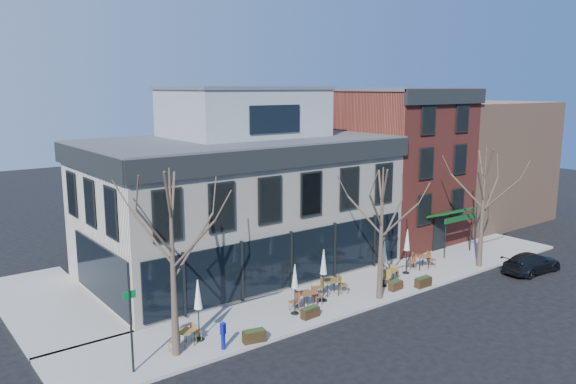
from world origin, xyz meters
TOP-DOWN VIEW (x-y plane):
  - ground at (0.00, 0.00)m, footprint 120.00×120.00m
  - sidewalk_front at (3.25, -2.15)m, footprint 33.50×4.70m
  - sidewalk_side at (-11.25, 6.00)m, footprint 4.50×12.00m
  - corner_building at (0.07, 5.07)m, footprint 18.39×10.39m
  - red_brick_building at (13.00, 4.98)m, footprint 8.20×11.78m
  - bg_building at (23.00, 6.00)m, footprint 12.00×12.00m
  - tree_corner at (-8.49, -3.20)m, footprint 3.93×3.98m
  - tree_mid at (3.01, -3.90)m, footprint 3.50×3.55m
  - tree_right at (12.01, -3.90)m, footprint 3.72×3.77m
  - sign_pole at (-10.50, -3.50)m, footprint 0.50×0.10m
  - parked_sedan at (13.81, -6.34)m, footprint 4.36×2.04m
  - call_box at (-6.67, -3.97)m, footprint 0.27×0.25m
  - cafe_set_0 at (-7.84, -2.75)m, footprint 1.74×0.84m
  - cafe_set_2 at (-1.00, -2.59)m, footprint 1.94×0.81m
  - cafe_set_3 at (1.27, -1.97)m, footprint 1.96×1.11m
  - cafe_set_4 at (5.25, -2.64)m, footprint 1.80×1.06m
  - cafe_set_5 at (8.67, -2.04)m, footprint 2.00×1.07m
  - umbrella_0 at (-7.07, -2.56)m, footprint 0.45×0.45m
  - umbrella_1 at (-1.89, -2.83)m, footprint 0.41×0.41m
  - umbrella_2 at (0.35, -2.40)m, footprint 0.45×0.45m
  - umbrella_3 at (4.52, -2.77)m, footprint 0.42×0.42m
  - umbrella_4 at (7.25, -2.06)m, footprint 0.44×0.44m
  - planter_0 at (-5.23, -4.20)m, footprint 1.09×0.64m
  - planter_1 at (-1.57, -3.64)m, footprint 0.98×0.44m
  - planter_2 at (4.62, -3.60)m, footprint 0.94×0.44m
  - planter_3 at (6.22, -4.20)m, footprint 1.04×0.43m

SIDE VIEW (x-z plane):
  - ground at x=0.00m, z-range 0.00..0.00m
  - sidewalk_front at x=3.25m, z-range 0.00..0.15m
  - sidewalk_side at x=-11.25m, z-range 0.00..0.15m
  - planter_2 at x=4.62m, z-range 0.15..0.66m
  - planter_1 at x=-1.57m, z-range 0.15..0.69m
  - planter_0 at x=-5.23m, z-range 0.15..0.72m
  - planter_3 at x=6.22m, z-range 0.15..0.73m
  - cafe_set_0 at x=-7.84m, z-range 0.16..1.06m
  - parked_sedan at x=13.81m, z-range 0.00..1.23m
  - cafe_set_4 at x=5.25m, z-range 0.16..1.09m
  - cafe_set_3 at x=1.27m, z-range 0.16..1.17m
  - cafe_set_2 at x=-1.00m, z-range 0.16..1.18m
  - cafe_set_5 at x=8.67m, z-range 0.16..1.19m
  - call_box at x=-6.67m, z-range 0.19..1.46m
  - umbrella_1 at x=-1.89m, z-range 0.68..3.24m
  - umbrella_3 at x=4.52m, z-range 0.69..3.31m
  - sign_pole at x=-10.50m, z-range 0.37..3.77m
  - umbrella_4 at x=7.25m, z-range 0.71..3.45m
  - umbrella_0 at x=-7.07m, z-range 0.73..3.53m
  - umbrella_2 at x=0.35m, z-range 0.73..3.54m
  - tree_mid at x=3.01m, z-range 0.27..7.31m
  - tree_right at x=12.01m, z-range 0.28..7.76m
  - tree_corner at x=-8.49m, z-range 0.29..8.21m
  - corner_building at x=0.07m, z-range -0.83..10.27m
  - bg_building at x=23.00m, z-range 0.00..10.00m
  - red_brick_building at x=13.00m, z-range 0.05..11.22m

